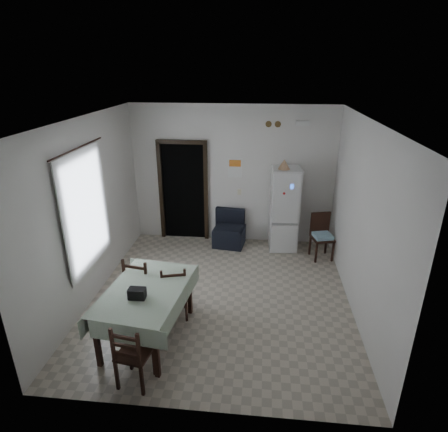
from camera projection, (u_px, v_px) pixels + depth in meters
The scene contains 25 objects.
ground at pixel (221, 296), 6.27m from camera, with size 4.50×4.50×0.00m, color #ACA08D.
ceiling at pixel (220, 119), 5.18m from camera, with size 4.20×4.50×0.02m, color white, non-canonical shape.
wall_back at pixel (233, 176), 7.80m from camera, with size 4.20×0.02×2.90m, color silver, non-canonical shape.
wall_front at pixel (195, 303), 3.65m from camera, with size 4.20×0.02×2.90m, color silver, non-canonical shape.
wall_left at pixel (89, 211), 5.92m from camera, with size 0.02×4.50×2.90m, color silver, non-canonical shape.
wall_right at pixel (362, 222), 5.53m from camera, with size 0.02×4.50×2.90m, color silver, non-canonical shape.
doorway at pixel (186, 189), 8.23m from camera, with size 1.06×0.52×2.22m.
window_recess at pixel (79, 210), 5.71m from camera, with size 0.10×1.20×1.60m, color silver.
curtain at pixel (86, 210), 5.69m from camera, with size 0.02×1.45×1.85m, color silver.
curtain_rod at pixel (78, 148), 5.34m from camera, with size 0.02×0.02×1.60m, color black.
calendar at pixel (235, 168), 7.72m from camera, with size 0.28×0.02×0.40m, color white.
calendar_image at pixel (235, 163), 7.67m from camera, with size 0.24×0.01×0.14m, color orange.
light_switch at pixel (239, 192), 7.90m from camera, with size 0.08×0.02×0.12m, color beige.
vent_left at pixel (269, 124), 7.31m from camera, with size 0.12×0.12×0.03m, color brown.
vent_right at pixel (278, 124), 7.30m from camera, with size 0.12×0.12×0.03m, color brown.
emergency_light at pixel (303, 123), 7.22m from camera, with size 0.25×0.07×0.09m, color white.
fridge at pixel (284, 209), 7.62m from camera, with size 0.56×0.56×1.73m, color silver, non-canonical shape.
tan_cone at pixel (284, 164), 7.18m from camera, with size 0.23×0.23×0.19m, color tan.
navy_seat at pixel (229, 229), 7.91m from camera, with size 0.62×0.60×0.75m, color black, non-canonical shape.
corner_chair at pixel (322, 237), 7.34m from camera, with size 0.39×0.39×0.91m, color black, non-canonical shape.
dining_table at pixel (148, 313), 5.20m from camera, with size 1.00×1.52×0.79m, color #A5BA9F, non-canonical shape.
black_bag at pixel (137, 293), 4.82m from camera, with size 0.22×0.13×0.14m, color black.
dining_chair_far_left at pixel (142, 284), 5.73m from camera, with size 0.42×0.42×0.98m, color black, non-canonical shape.
dining_chair_far_right at pixel (174, 291), 5.63m from camera, with size 0.39×0.39×0.90m, color black, non-canonical shape.
dining_chair_near_head at pixel (134, 353), 4.42m from camera, with size 0.38×0.38×0.89m, color black, non-canonical shape.
Camera 1 is at (0.59, -5.27, 3.62)m, focal length 30.00 mm.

